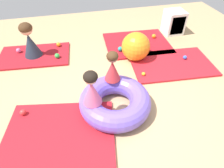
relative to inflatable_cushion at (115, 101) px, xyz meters
The scene contains 19 objects.
ground_plane 0.20m from the inflatable_cushion, ahead, with size 8.00×8.00×0.00m, color tan.
gym_mat_far_left 0.95m from the inflatable_cushion, 158.89° to the right, with size 1.51×1.21×0.04m, color #B21923.
gym_mat_near_right 1.65m from the inflatable_cushion, 31.50° to the left, with size 1.61×1.00×0.04m, color red.
gym_mat_far_right 2.07m from the inflatable_cushion, 61.22° to the left, with size 1.46×1.17×0.04m, color #B21923.
gym_mat_near_left 2.26m from the inflatable_cushion, 126.02° to the left, with size 1.46×0.88×0.04m, color #B21923.
inflatable_cushion is the anchor object (origin of this frame).
child_in_red 0.54m from the inflatable_cushion, 83.06° to the left, with size 0.33×0.33×0.50m.
child_in_pink 0.55m from the inflatable_cushion, 168.05° to the right, with size 0.36×0.36×0.53m.
adult_seated 2.27m from the inflatable_cushion, 126.02° to the left, with size 0.50×0.50×0.72m.
play_ball_orange 2.41m from the inflatable_cushion, 52.95° to the left, with size 0.10×0.10×0.10m, color orange.
play_ball_red 1.39m from the inflatable_cushion, behind, with size 0.09×0.09×0.09m, color red.
play_ball_blue 1.97m from the inflatable_cushion, 28.38° to the left, with size 0.08×0.08×0.08m, color blue.
play_ball_teal 1.63m from the inflatable_cushion, 71.74° to the left, with size 0.10×0.10×0.10m, color teal.
play_ball_green 1.81m from the inflatable_cushion, 117.74° to the left, with size 0.10×0.10×0.10m, color green.
play_ball_yellow 0.95m from the inflatable_cushion, 41.74° to the left, with size 0.07×0.07×0.07m, color yellow.
play_ball_pink 2.59m from the inflatable_cushion, 129.42° to the left, with size 0.10×0.10×0.10m, color pink.
play_ball_orange_second 2.21m from the inflatable_cushion, 111.20° to the left, with size 0.09×0.09×0.09m, color orange.
exercise_ball_large 1.46m from the inflatable_cushion, 59.13° to the left, with size 0.58×0.58×0.58m, color orange.
storage_cube 2.95m from the inflatable_cushion, 46.08° to the left, with size 0.44×0.44×0.56m.
Camera 1 is at (-0.64, -1.95, 2.32)m, focal length 30.82 mm.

